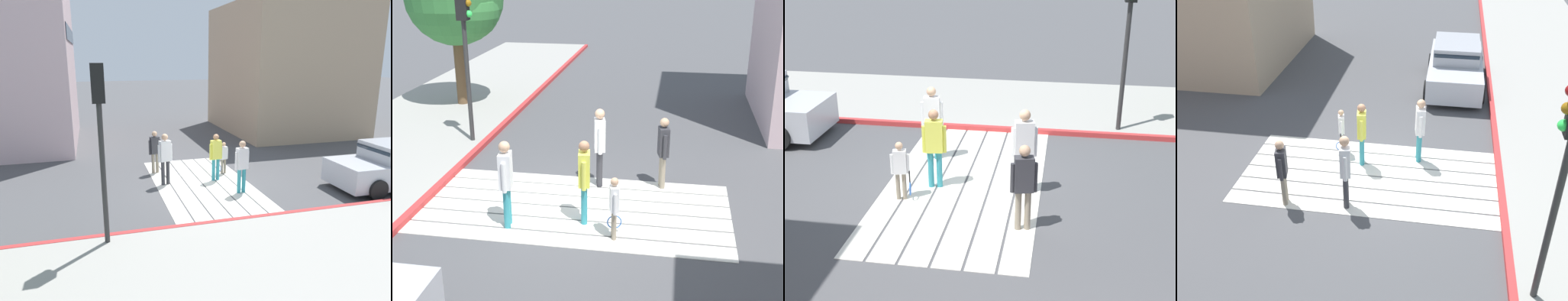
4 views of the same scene
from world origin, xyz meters
The scene contains 9 objects.
ground_plane centered at (0.00, 0.00, 0.00)m, with size 120.00×120.00×0.00m, color #4C4C4F.
crosswalk_stripes centered at (0.00, 0.00, 0.01)m, with size 6.40×3.25×0.01m.
curb_painted centered at (-3.25, 0.00, 0.07)m, with size 0.16×40.00×0.13m, color #BC3333.
traffic_light_corner centered at (-3.58, 3.44, 3.04)m, with size 0.39×0.28×4.24m.
pedestrian_adult_lead centered at (0.31, 1.26, 1.06)m, with size 0.31×0.52×1.82m.
pedestrian_adult_trailing centered at (1.73, 1.38, 0.96)m, with size 0.28×0.48×1.65m.
pedestrian_adult_side centered at (-1.16, -0.98, 1.03)m, with size 0.28×0.51×1.76m.
pedestrian_teen_behind centered at (0.29, -0.58, 1.00)m, with size 0.27×0.50×1.72m.
pedestrian_child_with_racket centered at (0.94, -1.12, 0.69)m, with size 0.28×0.41×1.24m.
Camera 2 is at (1.97, -9.96, 5.08)m, focal length 49.27 mm.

